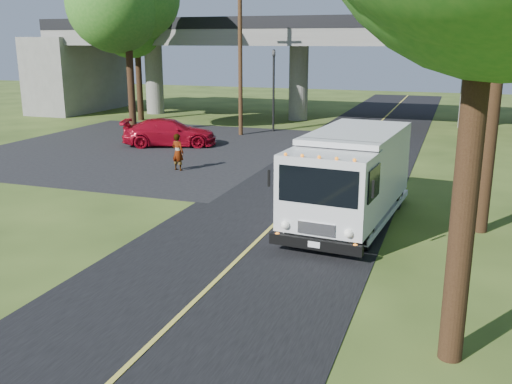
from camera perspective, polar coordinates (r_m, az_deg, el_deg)
The scene contains 12 objects.
ground at distance 12.01m, azimuth -9.38°, elevation -13.81°, with size 120.00×120.00×0.00m, color #304418.
road at distance 20.67m, azimuth 3.99°, elevation -1.21°, with size 7.00×90.00×0.02m, color black.
parking_lot at distance 32.16m, azimuth -11.25°, elevation 4.35°, with size 16.00×18.00×0.01m, color black.
lane_line at distance 20.66m, azimuth 3.99°, elevation -1.15°, with size 0.12×90.00×0.01m, color gold.
overpass at distance 41.50m, azimuth 12.54°, elevation 12.93°, with size 54.00×10.00×7.30m.
traffic_signal at distance 37.00m, azimuth 1.78°, elevation 10.97°, with size 0.18×0.22×5.20m.
utility_pole at distance 35.54m, azimuth -1.58°, elevation 13.06°, with size 1.60×0.26×9.00m.
tree_left_lot at distance 36.44m, azimuth -12.69°, elevation 17.97°, with size 5.60×5.50×10.50m.
tree_left_far at distance 43.10m, azimuth -11.80°, elevation 16.88°, with size 5.26×5.16×9.89m.
step_van at distance 18.37m, azimuth 9.44°, elevation 1.70°, with size 3.17×7.21×2.95m.
red_sedan at distance 32.43m, azimuth -8.63°, elevation 5.90°, with size 2.11×5.19×1.51m, color #9F091B.
pedestrian at distance 26.07m, azimuth -7.82°, elevation 3.96°, with size 0.62×0.41×1.70m, color gray.
Camera 1 is at (5.26, -9.15, 5.73)m, focal length 40.00 mm.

